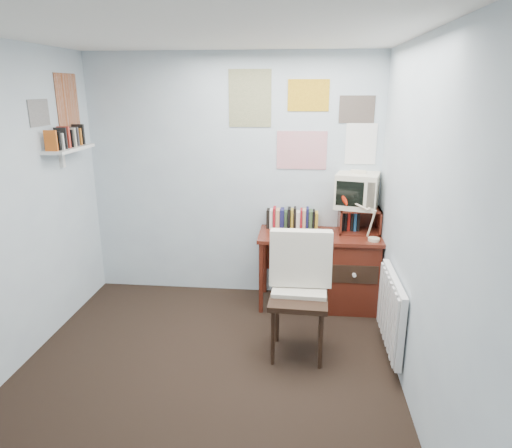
{
  "coord_description": "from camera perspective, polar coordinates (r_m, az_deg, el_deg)",
  "views": [
    {
      "loc": [
        0.7,
        -2.86,
        2.15
      ],
      "look_at": [
        0.31,
        1.01,
        0.99
      ],
      "focal_mm": 32.0,
      "sensor_mm": 36.0,
      "label": 1
    }
  ],
  "objects": [
    {
      "name": "back_wall",
      "position": [
        4.75,
        -2.89,
        5.72
      ],
      "size": [
        3.0,
        0.02,
        2.5
      ],
      "primitive_type": "cube",
      "color": "silver",
      "rests_on": "ground"
    },
    {
      "name": "wall_shelf",
      "position": [
        4.52,
        -22.33,
        8.69
      ],
      "size": [
        0.2,
        0.62,
        0.24
      ],
      "primitive_type": "cube",
      "color": "white",
      "rests_on": "left_wall"
    },
    {
      "name": "tv_riser",
      "position": [
        4.66,
        12.75,
        0.5
      ],
      "size": [
        0.4,
        0.3,
        0.25
      ],
      "primitive_type": "cube",
      "color": "#5E2115",
      "rests_on": "desk"
    },
    {
      "name": "book_row",
      "position": [
        4.7,
        5.0,
        0.79
      ],
      "size": [
        0.6,
        0.14,
        0.22
      ],
      "primitive_type": "cube",
      "color": "#5E2115",
      "rests_on": "desk"
    },
    {
      "name": "right_wall",
      "position": [
        3.1,
        20.34,
        -1.28
      ],
      "size": [
        0.02,
        3.5,
        2.5
      ],
      "primitive_type": "cube",
      "color": "silver",
      "rests_on": "ground"
    },
    {
      "name": "desk_chair",
      "position": [
        3.77,
        5.34,
        -9.37
      ],
      "size": [
        0.53,
        0.51,
        1.0
      ],
      "primitive_type": "cube",
      "rotation": [
        0.0,
        0.0,
        -0.04
      ],
      "color": "black",
      "rests_on": "ground"
    },
    {
      "name": "crt_tv",
      "position": [
        4.6,
        12.54,
        4.32
      ],
      "size": [
        0.47,
        0.45,
        0.37
      ],
      "primitive_type": "cube",
      "rotation": [
        0.0,
        0.0,
        -0.24
      ],
      "color": "beige",
      "rests_on": "tv_riser"
    },
    {
      "name": "posters_left",
      "position": [
        4.53,
        -23.95,
        13.39
      ],
      "size": [
        0.01,
        0.7,
        0.6
      ],
      "primitive_type": "cube",
      "color": "white",
      "rests_on": "left_wall"
    },
    {
      "name": "ground",
      "position": [
        3.65,
        -6.92,
        -19.6
      ],
      "size": [
        3.5,
        3.5,
        0.0
      ],
      "primitive_type": "plane",
      "color": "black",
      "rests_on": "ground"
    },
    {
      "name": "desk",
      "position": [
        4.7,
        11.09,
        -5.45
      ],
      "size": [
        1.2,
        0.55,
        0.76
      ],
      "color": "#5E2115",
      "rests_on": "ground"
    },
    {
      "name": "desk_lamp",
      "position": [
        4.4,
        14.68,
        0.36
      ],
      "size": [
        0.31,
        0.28,
        0.39
      ],
      "primitive_type": "cube",
      "rotation": [
        0.0,
        0.0,
        -0.19
      ],
      "color": "red",
      "rests_on": "desk"
    },
    {
      "name": "ceiling",
      "position": [
        2.97,
        -8.73,
        23.25
      ],
      "size": [
        3.0,
        3.5,
        0.02
      ],
      "primitive_type": "cube",
      "color": "white",
      "rests_on": "back_wall"
    },
    {
      "name": "radiator",
      "position": [
        3.9,
        16.58,
        -10.44
      ],
      "size": [
        0.09,
        0.8,
        0.6
      ],
      "primitive_type": "cube",
      "color": "white",
      "rests_on": "right_wall"
    },
    {
      "name": "posters_back",
      "position": [
        4.61,
        5.84,
        12.85
      ],
      "size": [
        1.2,
        0.01,
        0.9
      ],
      "primitive_type": "cube",
      "color": "white",
      "rests_on": "back_wall"
    }
  ]
}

